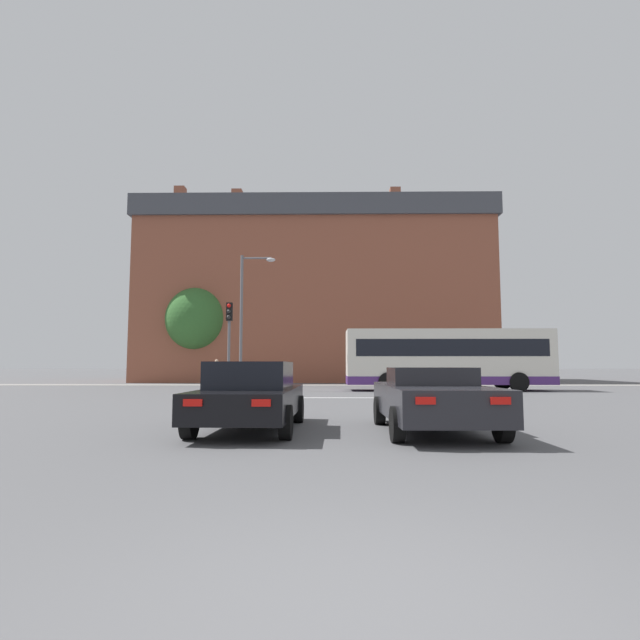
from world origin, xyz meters
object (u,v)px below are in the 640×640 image
bus_crossing_lead (447,358)px  traffic_light_near_left (229,333)px  car_roadster_right (432,399)px  traffic_light_far_right (407,347)px  pedestrian_waiting (216,370)px  street_lamp_junction (247,308)px  car_saloon_left (251,395)px

bus_crossing_lead → traffic_light_near_left: size_ratio=2.67×
car_roadster_right → traffic_light_far_right: (3.33, 23.68, 1.91)m
traffic_light_far_right → pedestrian_waiting: (-13.06, 0.21, -1.54)m
bus_crossing_lead → traffic_light_far_right: traffic_light_far_right is taller
bus_crossing_lead → street_lamp_junction: (-10.96, -0.09, 2.75)m
traffic_light_far_right → car_roadster_right: bearing=-98.0°
car_saloon_left → pedestrian_waiting: (-5.95, 23.57, 0.32)m
traffic_light_near_left → street_lamp_junction: (-0.12, 5.55, 1.75)m
pedestrian_waiting → traffic_light_near_left: bearing=-105.7°
street_lamp_junction → pedestrian_waiting: size_ratio=4.20×
traffic_light_far_right → traffic_light_near_left: traffic_light_near_left is taller
traffic_light_far_right → traffic_light_near_left: 15.74m
traffic_light_near_left → street_lamp_junction: bearing=91.3°
street_lamp_junction → pedestrian_waiting: bearing=114.3°
traffic_light_near_left → car_saloon_left: bearing=-76.4°
car_saloon_left → traffic_light_near_left: 11.52m
traffic_light_far_right → pedestrian_waiting: 13.15m
pedestrian_waiting → traffic_light_far_right: bearing=-31.3°
bus_crossing_lead → street_lamp_junction: bearing=-89.5°
car_roadster_right → pedestrian_waiting: size_ratio=2.53×
car_saloon_left → pedestrian_waiting: size_ratio=2.60×
car_saloon_left → bus_crossing_lead: bus_crossing_lead is taller
pedestrian_waiting → bus_crossing_lead: bearing=-56.4°
car_roadster_right → pedestrian_waiting: 25.80m
car_roadster_right → bus_crossing_lead: (4.40, 16.98, 1.09)m
traffic_light_far_right → pedestrian_waiting: bearing=179.1°
car_saloon_left → bus_crossing_lead: (8.17, 16.66, 1.04)m
car_roadster_right → street_lamp_junction: size_ratio=0.60×
bus_crossing_lead → traffic_light_far_right: 6.84m
street_lamp_junction → pedestrian_waiting: 8.43m
car_roadster_right → traffic_light_near_left: bearing=119.1°
car_saloon_left → traffic_light_near_left: bearing=105.1°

